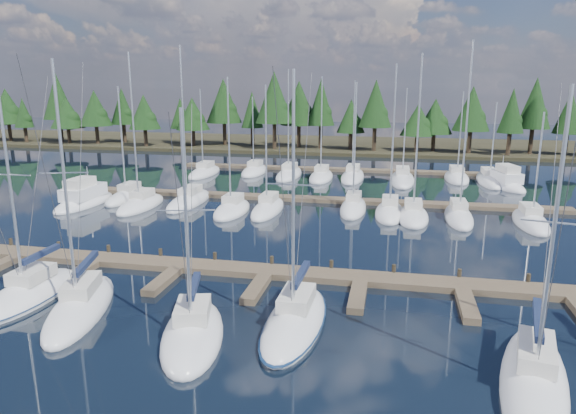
% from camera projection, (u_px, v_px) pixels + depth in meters
% --- Properties ---
extents(ground, '(260.00, 260.00, 0.00)m').
position_uv_depth(ground, '(301.00, 226.00, 44.84)').
color(ground, black).
rests_on(ground, ground).
extents(far_shore, '(220.00, 30.00, 0.60)m').
position_uv_depth(far_shore, '(355.00, 145.00, 101.91)').
color(far_shore, '#2C2818').
rests_on(far_shore, ground).
extents(main_dock, '(44.00, 6.13, 0.90)m').
position_uv_depth(main_dock, '(266.00, 275.00, 32.76)').
color(main_dock, brown).
rests_on(main_dock, ground).
extents(back_docks, '(50.00, 21.80, 0.40)m').
position_uv_depth(back_docks, '(329.00, 183.00, 63.45)').
color(back_docks, brown).
rests_on(back_docks, ground).
extents(front_sailboat_1, '(3.12, 8.19, 13.31)m').
position_uv_depth(front_sailboat_1, '(29.00, 294.00, 29.59)').
color(front_sailboat_1, silver).
rests_on(front_sailboat_1, ground).
extents(front_sailboat_2, '(5.04, 9.32, 14.07)m').
position_uv_depth(front_sailboat_2, '(81.00, 307.00, 27.85)').
color(front_sailboat_2, silver).
rests_on(front_sailboat_2, ground).
extents(front_sailboat_3, '(4.85, 8.14, 11.90)m').
position_uv_depth(front_sailboat_3, '(193.00, 334.00, 24.85)').
color(front_sailboat_3, silver).
rests_on(front_sailboat_3, ground).
extents(front_sailboat_4, '(3.10, 9.15, 13.54)m').
position_uv_depth(front_sailboat_4, '(295.00, 321.00, 26.23)').
color(front_sailboat_4, silver).
rests_on(front_sailboat_4, ground).
extents(front_sailboat_5, '(4.65, 10.35, 12.88)m').
position_uv_depth(front_sailboat_5, '(534.00, 380.00, 20.96)').
color(front_sailboat_5, silver).
rests_on(front_sailboat_5, ground).
extents(back_sailboat_rows, '(42.58, 31.23, 16.56)m').
position_uv_depth(back_sailboat_rows, '(327.00, 190.00, 58.95)').
color(back_sailboat_rows, silver).
rests_on(back_sailboat_rows, ground).
extents(motor_yacht_left, '(3.22, 9.34, 4.65)m').
position_uv_depth(motor_yacht_left, '(84.00, 200.00, 52.69)').
color(motor_yacht_left, silver).
rests_on(motor_yacht_left, ground).
extents(motor_yacht_right, '(5.15, 9.43, 4.48)m').
position_uv_depth(motor_yacht_right, '(505.00, 183.00, 61.93)').
color(motor_yacht_right, silver).
rests_on(motor_yacht_right, ground).
extents(tree_line, '(183.24, 12.01, 13.80)m').
position_uv_depth(tree_line, '(343.00, 112.00, 91.30)').
color(tree_line, black).
rests_on(tree_line, far_shore).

